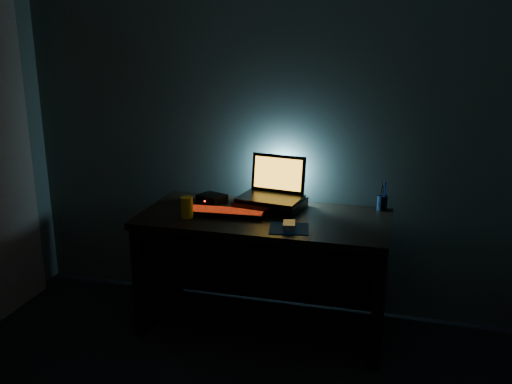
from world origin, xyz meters
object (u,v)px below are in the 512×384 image
keyboard (225,212)px  pen_cup (382,203)px  juice_glass (187,207)px  laptop (274,188)px  mouse (289,225)px  router (212,199)px

keyboard → pen_cup: bearing=16.6°
keyboard → juice_glass: juice_glass is taller
juice_glass → pen_cup: bearing=21.9°
laptop → juice_glass: (-0.45, -0.34, -0.06)m
laptop → juice_glass: laptop is taller
mouse → router: bearing=139.0°
pen_cup → juice_glass: juice_glass is taller
mouse → pen_cup: 0.69m
pen_cup → router: size_ratio=0.44×
keyboard → mouse: mouse is taller
mouse → juice_glass: size_ratio=0.89×
mouse → keyboard: bearing=150.8°
mouse → juice_glass: (-0.63, 0.04, 0.04)m
laptop → pen_cup: (0.67, 0.11, -0.07)m
pen_cup → keyboard: bearing=-159.7°
pen_cup → juice_glass: (-1.12, -0.45, 0.02)m
router → pen_cup: bearing=30.0°
pen_cup → router: (-1.07, -0.14, -0.02)m
pen_cup → laptop: bearing=-170.8°
laptop → keyboard: bearing=-127.8°
mouse → juice_glass: bearing=166.7°
mouse → laptop: bearing=105.6°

